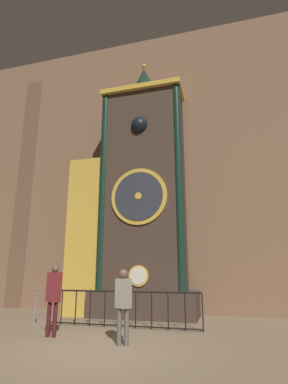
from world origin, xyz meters
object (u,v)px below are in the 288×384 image
object	(u,v)px
visitor_near	(54,293)
visitor_far	(123,298)
stanchion_post	(35,314)
clock_tower	(133,201)

from	to	relation	value
visitor_near	visitor_far	distance (m)	2.08
visitor_near	stanchion_post	distance (m)	2.28
clock_tower	visitor_near	bearing A→B (deg)	-104.97
clock_tower	visitor_far	xyz separation A→B (m)	(1.06, -4.07, -3.32)
visitor_near	visitor_far	xyz separation A→B (m)	(2.06, -0.33, -0.05)
visitor_far	stanchion_post	bearing A→B (deg)	172.47
clock_tower	stanchion_post	size ratio (longest dim) A/B	11.18
stanchion_post	visitor_near	bearing A→B (deg)	-44.15
visitor_near	stanchion_post	world-z (taller)	visitor_near
clock_tower	visitor_far	size ratio (longest dim) A/B	6.33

